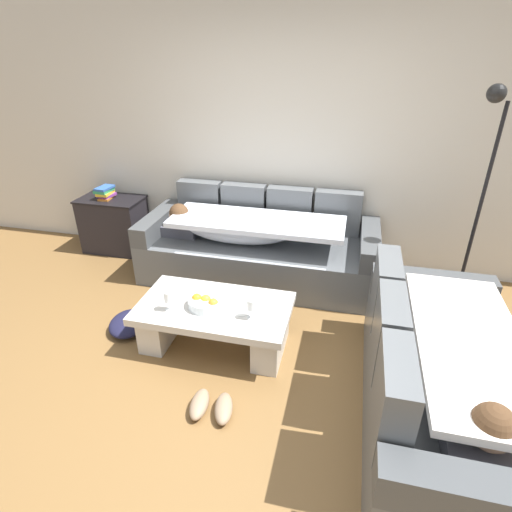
{
  "coord_description": "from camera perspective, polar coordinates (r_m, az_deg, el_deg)",
  "views": [
    {
      "loc": [
        0.69,
        -2.09,
        2.21
      ],
      "look_at": [
        -0.07,
        1.02,
        0.55
      ],
      "focal_mm": 28.89,
      "sensor_mm": 36.0,
      "label": 1
    }
  ],
  "objects": [
    {
      "name": "pair_of_shoes",
      "position": [
        2.95,
        -6.19,
        -19.98
      ],
      "size": [
        0.33,
        0.29,
        0.09
      ],
      "color": "#8C7259",
      "rests_on": "ground_plane"
    },
    {
      "name": "wine_glass_near_right",
      "position": [
        3.04,
        -0.64,
        -6.86
      ],
      "size": [
        0.07,
        0.07,
        0.17
      ],
      "color": "silver",
      "rests_on": "coffee_table"
    },
    {
      "name": "fruit_bowl",
      "position": [
        3.24,
        -6.96,
        -6.32
      ],
      "size": [
        0.28,
        0.28,
        0.1
      ],
      "color": "silver",
      "rests_on": "coffee_table"
    },
    {
      "name": "book_stack_on_cabinet",
      "position": [
        5.01,
        -20.15,
        8.27
      ],
      "size": [
        0.18,
        0.23,
        0.14
      ],
      "color": "#B76623",
      "rests_on": "side_cabinet"
    },
    {
      "name": "floor_lamp",
      "position": [
        3.93,
        28.48,
        7.94
      ],
      "size": [
        0.33,
        0.31,
        1.95
      ],
      "color": "black",
      "rests_on": "ground_plane"
    },
    {
      "name": "couch_near_window",
      "position": [
        2.91,
        24.33,
        -15.72
      ],
      "size": [
        0.92,
        1.93,
        0.88
      ],
      "rotation": [
        0.0,
        0.0,
        1.57
      ],
      "color": "#53575A",
      "rests_on": "ground_plane"
    },
    {
      "name": "ground_plane",
      "position": [
        3.12,
        -3.38,
        -17.82
      ],
      "size": [
        14.0,
        14.0,
        0.0
      ],
      "primitive_type": "plane",
      "color": "brown"
    },
    {
      "name": "couch_along_wall",
      "position": [
        4.26,
        -0.09,
        1.2
      ],
      "size": [
        2.37,
        0.92,
        0.88
      ],
      "color": "#53575A",
      "rests_on": "ground_plane"
    },
    {
      "name": "crumpled_garment",
      "position": [
        3.76,
        -17.25,
        -8.91
      ],
      "size": [
        0.41,
        0.47,
        0.12
      ],
      "primitive_type": "ellipsoid",
      "rotation": [
        0.0,
        0.0,
        1.82
      ],
      "color": "#191933",
      "rests_on": "ground_plane"
    },
    {
      "name": "back_wall",
      "position": [
        4.38,
        4.51,
        15.98
      ],
      "size": [
        9.0,
        0.1,
        2.7
      ],
      "primitive_type": "cube",
      "color": "beige",
      "rests_on": "ground_plane"
    },
    {
      "name": "open_magazine",
      "position": [
        3.21,
        -2.51,
        -7.29
      ],
      "size": [
        0.34,
        0.3,
        0.01
      ],
      "primitive_type": "cube",
      "rotation": [
        0.0,
        0.0,
        0.37
      ],
      "color": "white",
      "rests_on": "coffee_table"
    },
    {
      "name": "side_cabinet",
      "position": [
        5.12,
        -19.01,
        4.16
      ],
      "size": [
        0.72,
        0.44,
        0.64
      ],
      "color": "black",
      "rests_on": "ground_plane"
    },
    {
      "name": "coffee_table",
      "position": [
        3.35,
        -5.71,
        -8.79
      ],
      "size": [
        1.2,
        0.68,
        0.38
      ],
      "color": "beige",
      "rests_on": "ground_plane"
    },
    {
      "name": "wine_glass_near_left",
      "position": [
        3.21,
        -12.06,
        -5.61
      ],
      "size": [
        0.07,
        0.07,
        0.17
      ],
      "color": "silver",
      "rests_on": "coffee_table"
    }
  ]
}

